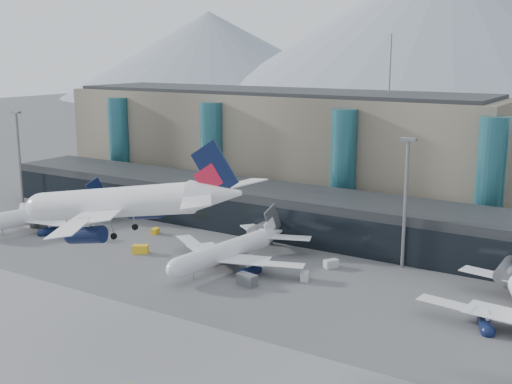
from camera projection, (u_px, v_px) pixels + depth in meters
ground at (117, 318)px, 102.21m from camera, size 900.00×900.00×0.00m
runway_strip at (41, 354)px, 89.80m from camera, size 400.00×40.00×0.04m
runway_markings at (41, 354)px, 89.80m from camera, size 128.00×1.00×0.02m
concourse at (293, 212)px, 148.90m from camera, size 170.00×27.00×10.00m
terminal_main at (272, 143)px, 186.35m from camera, size 130.00×30.00×31.00m
teal_towers at (273, 159)px, 168.22m from camera, size 116.40×19.40×46.00m
lightmast_left at (19, 152)px, 177.96m from camera, size 3.00×1.20×25.60m
lightmast_mid at (406, 196)px, 123.23m from camera, size 3.00×1.20×25.60m
hero_jet at (134, 194)px, 88.82m from camera, size 37.49×37.36×12.15m
jet_parked_left at (51, 208)px, 155.70m from camera, size 34.83×36.04×11.57m
jet_parked_mid at (235, 243)px, 127.66m from camera, size 34.63×34.57×11.24m
veh_a at (28, 223)px, 155.53m from camera, size 3.24×1.83×1.82m
veh_b at (155, 231)px, 149.27m from camera, size 2.01×2.59×1.31m
veh_c at (247, 280)px, 116.21m from camera, size 4.06×2.63×2.09m
veh_d at (331, 264)px, 125.80m from camera, size 2.71×3.18×1.60m
veh_g at (305, 276)px, 118.93m from camera, size 2.43×2.96×1.50m
veh_h at (141, 249)px, 134.74m from camera, size 3.65×3.09×1.79m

